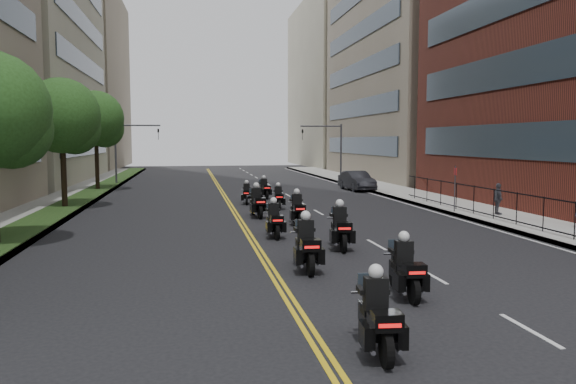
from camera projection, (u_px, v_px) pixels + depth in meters
name	position (u px, v px, depth m)	size (l,w,h in m)	color
ground	(387.00, 339.00, 11.42)	(160.00, 160.00, 0.00)	black
sidewalk_right	(428.00, 199.00, 38.00)	(4.00, 90.00, 0.15)	gray
sidewalk_left	(55.00, 206.00, 33.88)	(4.00, 90.00, 0.15)	gray
grass_strip	(69.00, 204.00, 34.01)	(2.00, 90.00, 0.04)	#1B3814
building_right_tan	(425.00, 39.00, 60.81)	(15.11, 28.00, 30.00)	gray
building_right_far	(348.00, 85.00, 90.43)	(15.00, 28.00, 26.00)	gray
building_left_far	(65.00, 80.00, 82.97)	(16.00, 28.00, 26.00)	gray
iron_fence	(530.00, 211.00, 25.00)	(0.05, 28.00, 1.50)	black
street_trees	(40.00, 118.00, 27.31)	(4.40, 38.40, 7.98)	black
traffic_signal_right	(331.00, 144.00, 53.92)	(4.09, 0.20, 5.60)	#3F3F44
traffic_signal_left	(126.00, 144.00, 50.65)	(4.09, 0.20, 5.60)	#3F3F44
motorcycle_0	(377.00, 319.00, 10.65)	(0.63, 2.30, 1.70)	black
motorcycle_1	(405.00, 271.00, 14.51)	(0.59, 2.31, 1.70)	black
motorcycle_2	(306.00, 247.00, 17.45)	(0.60, 2.52, 1.86)	black
motorcycle_3	(340.00, 229.00, 20.94)	(0.71, 2.50, 1.85)	black
motorcycle_4	(274.00, 221.00, 23.47)	(0.52, 2.26, 1.67)	black
motorcycle_5	(297.00, 210.00, 27.02)	(0.55, 2.34, 1.73)	black
motorcycle_6	(257.00, 204.00, 29.55)	(0.67, 2.48, 1.83)	black
motorcycle_7	(278.00, 198.00, 33.29)	(0.55, 2.10, 1.55)	black
motorcycle_8	(247.00, 195.00, 35.78)	(0.56, 2.06, 1.52)	black
motorcycle_9	(264.00, 189.00, 39.12)	(0.61, 2.19, 1.62)	black
parked_sedan	(357.00, 181.00, 45.41)	(1.66, 4.76, 1.57)	black
pedestrian_c	(498.00, 199.00, 29.50)	(0.97, 0.41, 1.66)	#45464E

